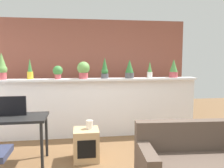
{
  "coord_description": "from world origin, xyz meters",
  "views": [
    {
      "loc": [
        -0.3,
        -2.72,
        1.62
      ],
      "look_at": [
        0.27,
        1.22,
        1.18
      ],
      "focal_mm": 36.95,
      "sensor_mm": 36.0,
      "label": 1
    }
  ],
  "objects_px": {
    "potted_plant_5": "(129,69)",
    "potted_plant_7": "(174,69)",
    "tv_monitor": "(10,106)",
    "couch": "(200,166)",
    "potted_plant_3": "(83,69)",
    "vase_on_shelf": "(90,125)",
    "potted_plant_1": "(30,70)",
    "potted_plant_4": "(105,69)",
    "potted_plant_0": "(2,67)",
    "potted_plant_2": "(58,72)",
    "side_cube_shelf": "(86,145)",
    "potted_plant_6": "(150,70)",
    "desk": "(9,122)"
  },
  "relations": [
    {
      "from": "potted_plant_0",
      "to": "potted_plant_3",
      "type": "bearing_deg",
      "value": 0.02
    },
    {
      "from": "potted_plant_0",
      "to": "potted_plant_7",
      "type": "height_order",
      "value": "potted_plant_0"
    },
    {
      "from": "potted_plant_5",
      "to": "couch",
      "type": "height_order",
      "value": "potted_plant_5"
    },
    {
      "from": "potted_plant_7",
      "to": "tv_monitor",
      "type": "height_order",
      "value": "potted_plant_7"
    },
    {
      "from": "potted_plant_5",
      "to": "potted_plant_3",
      "type": "bearing_deg",
      "value": 178.35
    },
    {
      "from": "potted_plant_6",
      "to": "potted_plant_7",
      "type": "distance_m",
      "value": 0.53
    },
    {
      "from": "potted_plant_4",
      "to": "side_cube_shelf",
      "type": "relative_size",
      "value": 0.86
    },
    {
      "from": "couch",
      "to": "potted_plant_4",
      "type": "bearing_deg",
      "value": 114.68
    },
    {
      "from": "potted_plant_4",
      "to": "vase_on_shelf",
      "type": "height_order",
      "value": "potted_plant_4"
    },
    {
      "from": "potted_plant_3",
      "to": "potted_plant_7",
      "type": "xyz_separation_m",
      "value": [
        1.93,
        0.03,
        0.01
      ]
    },
    {
      "from": "couch",
      "to": "potted_plant_1",
      "type": "bearing_deg",
      "value": 138.66
    },
    {
      "from": "potted_plant_5",
      "to": "potted_plant_1",
      "type": "bearing_deg",
      "value": 178.39
    },
    {
      "from": "potted_plant_1",
      "to": "potted_plant_4",
      "type": "distance_m",
      "value": 1.47
    },
    {
      "from": "potted_plant_6",
      "to": "side_cube_shelf",
      "type": "bearing_deg",
      "value": -141.11
    },
    {
      "from": "potted_plant_5",
      "to": "side_cube_shelf",
      "type": "relative_size",
      "value": 0.77
    },
    {
      "from": "potted_plant_2",
      "to": "side_cube_shelf",
      "type": "distance_m",
      "value": 1.65
    },
    {
      "from": "potted_plant_3",
      "to": "potted_plant_7",
      "type": "bearing_deg",
      "value": 0.77
    },
    {
      "from": "desk",
      "to": "tv_monitor",
      "type": "relative_size",
      "value": 2.26
    },
    {
      "from": "potted_plant_3",
      "to": "potted_plant_4",
      "type": "xyz_separation_m",
      "value": [
        0.43,
        -0.02,
        -0.0
      ]
    },
    {
      "from": "potted_plant_1",
      "to": "side_cube_shelf",
      "type": "relative_size",
      "value": 0.81
    },
    {
      "from": "potted_plant_2",
      "to": "tv_monitor",
      "type": "height_order",
      "value": "potted_plant_2"
    },
    {
      "from": "tv_monitor",
      "to": "side_cube_shelf",
      "type": "height_order",
      "value": "tv_monitor"
    },
    {
      "from": "potted_plant_2",
      "to": "potted_plant_4",
      "type": "bearing_deg",
      "value": -1.25
    },
    {
      "from": "potted_plant_5",
      "to": "potted_plant_7",
      "type": "bearing_deg",
      "value": 3.09
    },
    {
      "from": "potted_plant_6",
      "to": "vase_on_shelf",
      "type": "distance_m",
      "value": 1.9
    },
    {
      "from": "potted_plant_5",
      "to": "vase_on_shelf",
      "type": "bearing_deg",
      "value": -130.34
    },
    {
      "from": "tv_monitor",
      "to": "potted_plant_4",
      "type": "bearing_deg",
      "value": 32.57
    },
    {
      "from": "potted_plant_4",
      "to": "potted_plant_6",
      "type": "relative_size",
      "value": 1.22
    },
    {
      "from": "side_cube_shelf",
      "to": "potted_plant_4",
      "type": "bearing_deg",
      "value": 68.51
    },
    {
      "from": "tv_monitor",
      "to": "couch",
      "type": "relative_size",
      "value": 0.3
    },
    {
      "from": "potted_plant_7",
      "to": "tv_monitor",
      "type": "distance_m",
      "value": 3.29
    },
    {
      "from": "potted_plant_5",
      "to": "side_cube_shelf",
      "type": "bearing_deg",
      "value": -131.26
    },
    {
      "from": "potted_plant_4",
      "to": "desk",
      "type": "bearing_deg",
      "value": -145.27
    },
    {
      "from": "potted_plant_1",
      "to": "tv_monitor",
      "type": "distance_m",
      "value": 1.17
    },
    {
      "from": "potted_plant_0",
      "to": "couch",
      "type": "bearing_deg",
      "value": -35.65
    },
    {
      "from": "potted_plant_0",
      "to": "potted_plant_7",
      "type": "bearing_deg",
      "value": 0.43
    },
    {
      "from": "potted_plant_3",
      "to": "tv_monitor",
      "type": "relative_size",
      "value": 0.71
    },
    {
      "from": "potted_plant_2",
      "to": "potted_plant_4",
      "type": "relative_size",
      "value": 0.61
    },
    {
      "from": "potted_plant_6",
      "to": "side_cube_shelf",
      "type": "height_order",
      "value": "potted_plant_6"
    },
    {
      "from": "potted_plant_3",
      "to": "vase_on_shelf",
      "type": "height_order",
      "value": "potted_plant_3"
    },
    {
      "from": "tv_monitor",
      "to": "potted_plant_5",
      "type": "bearing_deg",
      "value": 25.53
    },
    {
      "from": "potted_plant_7",
      "to": "desk",
      "type": "relative_size",
      "value": 0.36
    },
    {
      "from": "potted_plant_5",
      "to": "potted_plant_6",
      "type": "xyz_separation_m",
      "value": [
        0.45,
        0.05,
        -0.03
      ]
    },
    {
      "from": "potted_plant_0",
      "to": "vase_on_shelf",
      "type": "distance_m",
      "value": 2.14
    },
    {
      "from": "potted_plant_6",
      "to": "couch",
      "type": "relative_size",
      "value": 0.22
    },
    {
      "from": "potted_plant_1",
      "to": "potted_plant_7",
      "type": "bearing_deg",
      "value": -0.06
    },
    {
      "from": "potted_plant_5",
      "to": "couch",
      "type": "distance_m",
      "value": 2.42
    },
    {
      "from": "potted_plant_1",
      "to": "potted_plant_7",
      "type": "distance_m",
      "value": 2.97
    },
    {
      "from": "desk",
      "to": "tv_monitor",
      "type": "xyz_separation_m",
      "value": [
        -0.01,
        0.08,
        0.23
      ]
    },
    {
      "from": "potted_plant_4",
      "to": "vase_on_shelf",
      "type": "distance_m",
      "value": 1.39
    }
  ]
}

